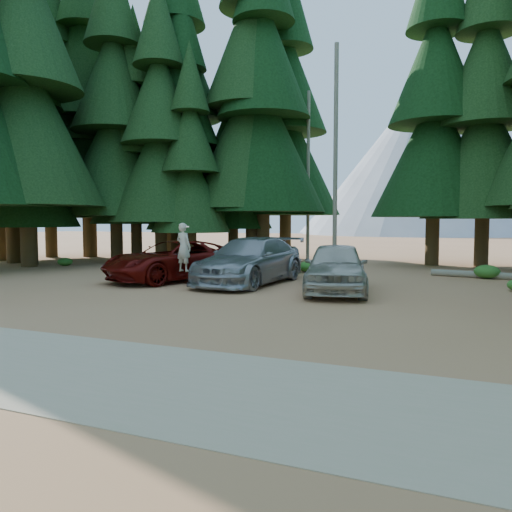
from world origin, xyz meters
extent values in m
plane|color=#AE724A|center=(0.00, 0.00, 0.00)|extent=(160.00, 160.00, 0.00)
cube|color=tan|center=(0.00, -6.50, 0.01)|extent=(26.00, 3.50, 0.01)
cylinder|color=slate|center=(0.80, 14.50, 6.00)|extent=(0.24, 0.24, 12.00)
cylinder|color=slate|center=(-1.20, 16.00, 5.00)|extent=(0.20, 0.20, 10.00)
cone|color=gray|center=(0.00, 85.00, 14.00)|extent=(44.00, 44.00, 28.00)
cone|color=gray|center=(-8.00, 95.00, 10.00)|extent=(36.00, 36.00, 20.00)
imported|color=#600B08|center=(-3.29, 4.41, 0.81)|extent=(4.67, 6.39, 1.61)
imported|color=#9DA0A5|center=(-0.08, 4.67, 0.87)|extent=(2.86, 6.18, 1.75)
imported|color=#BAB4A6|center=(3.50, 3.62, 0.84)|extent=(3.01, 5.25, 1.68)
imported|color=beige|center=(-2.16, 3.28, 1.41)|extent=(0.73, 0.56, 1.80)
cylinder|color=white|center=(-2.16, 3.33, 2.17)|extent=(0.36, 0.36, 0.04)
cylinder|color=slate|center=(-4.15, 7.92, 0.13)|extent=(3.76, 0.38, 0.27)
cylinder|color=slate|center=(-1.02, 10.50, 0.15)|extent=(3.66, 0.94, 0.30)
cylinder|color=slate|center=(8.33, 9.95, 0.14)|extent=(4.41, 1.05, 0.28)
ellipsoid|color=#2D6C20|center=(-3.93, 9.24, 0.33)|extent=(1.22, 1.22, 0.67)
ellipsoid|color=#2D6C20|center=(-2.49, 8.06, 0.28)|extent=(1.02, 1.02, 0.56)
ellipsoid|color=#2D6C20|center=(-2.53, 7.85, 0.31)|extent=(1.13, 1.13, 0.62)
ellipsoid|color=#2D6C20|center=(0.20, 8.66, 0.27)|extent=(0.99, 0.99, 0.54)
ellipsoid|color=#2D6C20|center=(0.76, 9.58, 0.26)|extent=(0.94, 0.94, 0.51)
ellipsoid|color=#2D6C20|center=(8.34, 10.00, 0.28)|extent=(1.03, 1.03, 0.57)
ellipsoid|color=#2D6C20|center=(-12.19, 7.84, 0.22)|extent=(0.78, 0.78, 0.43)
camera|label=1|loc=(7.40, -12.69, 2.37)|focal=35.00mm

